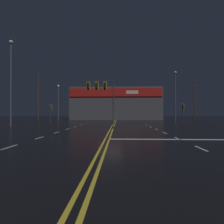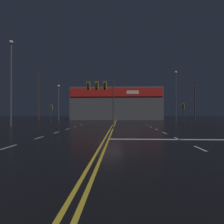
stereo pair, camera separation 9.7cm
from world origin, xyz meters
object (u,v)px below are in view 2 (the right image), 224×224
(streetlight_far_left, at_px, (11,73))
(streetlight_near_left, at_px, (176,90))
(traffic_signal_corner_northeast, at_px, (183,109))
(traffic_signal_corner_northwest, at_px, (51,110))
(traffic_signal_median, at_px, (101,90))
(streetlight_far_right, at_px, (59,98))

(streetlight_far_left, bearing_deg, streetlight_near_left, 27.28)
(traffic_signal_corner_northeast, distance_m, streetlight_far_left, 27.02)
(traffic_signal_corner_northwest, height_order, streetlight_far_left, streetlight_far_left)
(traffic_signal_median, xyz_separation_m, traffic_signal_corner_northwest, (-9.71, 9.25, -2.15))
(traffic_signal_median, relative_size, streetlight_near_left, 0.55)
(traffic_signal_median, distance_m, traffic_signal_corner_northwest, 13.58)
(traffic_signal_corner_northeast, bearing_deg, traffic_signal_median, -144.53)
(traffic_signal_median, xyz_separation_m, streetlight_far_left, (-12.83, 2.90, 2.80))
(traffic_signal_corner_northwest, distance_m, streetlight_far_left, 8.63)
(streetlight_far_left, bearing_deg, traffic_signal_corner_northwest, 63.83)
(traffic_signal_corner_northeast, distance_m, streetlight_near_left, 8.73)
(traffic_signal_corner_northeast, bearing_deg, streetlight_far_right, 156.22)
(streetlight_far_left, bearing_deg, streetlight_far_right, 88.31)
(streetlight_far_right, bearing_deg, traffic_signal_median, -58.89)
(traffic_signal_median, bearing_deg, streetlight_far_right, 121.11)
(streetlight_far_left, relative_size, streetlight_far_right, 1.39)
(traffic_signal_corner_northeast, bearing_deg, streetlight_near_left, 81.33)
(traffic_signal_corner_northeast, height_order, streetlight_far_right, streetlight_far_right)
(traffic_signal_corner_northeast, xyz_separation_m, streetlight_far_right, (-25.30, 11.14, 3.02))
(streetlight_far_right, bearing_deg, streetlight_far_left, -91.69)
(streetlight_near_left, relative_size, streetlight_far_left, 0.90)
(traffic_signal_median, bearing_deg, streetlight_near_left, 49.93)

